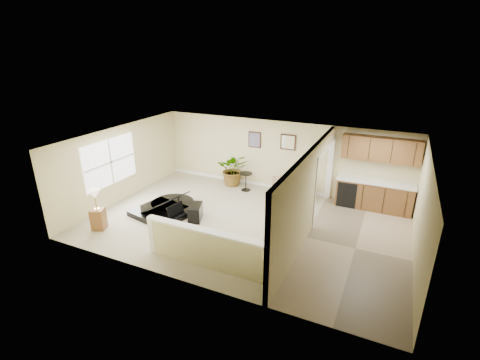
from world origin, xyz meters
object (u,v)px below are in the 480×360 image
at_px(piano_bench, 195,212).
at_px(lamp_stand, 97,212).
at_px(loveseat, 292,189).
at_px(piano, 162,194).
at_px(small_plant, 299,199).
at_px(palm_plant, 233,169).
at_px(accent_table, 246,179).

bearing_deg(piano_bench, lamp_stand, -143.03).
bearing_deg(loveseat, piano, -153.47).
height_order(small_plant, lamp_stand, lamp_stand).
xyz_separation_m(loveseat, lamp_stand, (-4.35, -4.48, 0.21)).
bearing_deg(piano, small_plant, 44.02).
distance_m(piano, piano_bench, 1.22).
height_order(loveseat, palm_plant, palm_plant).
bearing_deg(piano, lamp_stand, -111.98).
bearing_deg(piano, palm_plant, 83.64).
distance_m(piano, small_plant, 4.40).
distance_m(piano_bench, loveseat, 3.55).
distance_m(piano_bench, accent_table, 2.75).
bearing_deg(piano_bench, palm_plant, 93.47).
height_order(palm_plant, small_plant, palm_plant).
bearing_deg(piano, piano_bench, 13.46).
distance_m(piano, accent_table, 3.19).
distance_m(piano, palm_plant, 3.19).
xyz_separation_m(palm_plant, lamp_stand, (-2.02, -4.65, -0.10)).
distance_m(piano_bench, lamp_stand, 2.77).
bearing_deg(lamp_stand, piano, 56.80).
xyz_separation_m(loveseat, accent_table, (-1.69, -0.13, 0.12)).
distance_m(palm_plant, lamp_stand, 5.07).
distance_m(piano, loveseat, 4.38).
relative_size(piano_bench, lamp_stand, 0.57).
bearing_deg(accent_table, piano, -120.26).
bearing_deg(accent_table, loveseat, 4.37).
bearing_deg(palm_plant, accent_table, -24.69).
bearing_deg(lamp_stand, piano_bench, 36.97).
height_order(loveseat, lamp_stand, lamp_stand).
xyz_separation_m(piano_bench, small_plant, (2.54, 2.33, -0.03)).
relative_size(accent_table, palm_plant, 0.47).
bearing_deg(piano, loveseat, 52.34).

